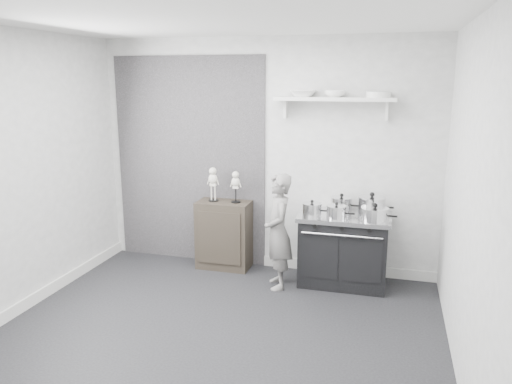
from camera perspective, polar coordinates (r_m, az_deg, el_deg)
ground at (r=4.64m, az=-4.73°, el=-16.03°), size 4.00×4.00×0.00m
room_shell at (r=4.27m, az=-5.58°, el=4.76°), size 4.02×3.62×2.71m
wall_shelf at (r=5.52m, az=8.97°, el=10.35°), size 1.30×0.26×0.24m
stove at (r=5.61m, az=9.96°, el=-6.47°), size 0.99×0.62×0.79m
side_cabinet at (r=6.01m, az=-3.65°, el=-4.87°), size 0.63×0.37×0.81m
child at (r=5.38m, az=2.56°, el=-4.54°), size 0.44×0.54×1.26m
pot_front_left at (r=5.41m, az=6.42°, el=-1.96°), size 0.30×0.21×0.17m
pot_back_left at (r=5.62m, az=9.74°, el=-1.36°), size 0.33×0.24×0.20m
pot_back_right at (r=5.55m, az=13.08°, el=-1.52°), size 0.38×0.30×0.25m
pot_front_right at (r=5.31m, az=13.42°, el=-2.48°), size 0.37×0.28×0.19m
pot_front_center at (r=5.32m, az=9.18°, el=-2.26°), size 0.30×0.21×0.18m
skeleton_full at (r=5.89m, az=-4.93°, el=1.18°), size 0.13×0.08×0.47m
skeleton_torso at (r=5.81m, az=-2.34°, el=0.85°), size 0.12×0.08×0.43m
bowl_large at (r=5.56m, az=5.38°, el=11.16°), size 0.30×0.30×0.07m
bowl_small at (r=5.51m, az=9.00°, el=11.03°), size 0.22×0.22×0.07m
plate_stack at (r=5.48m, az=13.84°, el=10.76°), size 0.26×0.26×0.06m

